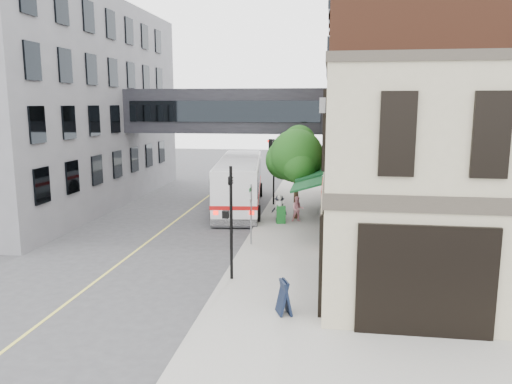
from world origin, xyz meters
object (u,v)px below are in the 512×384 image
(bus, at_px, (240,181))
(newspaper_box, at_px, (281,214))
(sandwich_board, at_px, (284,297))
(pedestrian_a, at_px, (280,209))
(pedestrian_b, at_px, (298,209))
(pedestrian_c, at_px, (279,209))

(bus, height_order, newspaper_box, bus)
(sandwich_board, bearing_deg, pedestrian_a, 74.72)
(pedestrian_b, bearing_deg, newspaper_box, -161.42)
(newspaper_box, height_order, sandwich_board, sandwich_board)
(pedestrian_c, xyz_separation_m, sandwich_board, (1.44, -12.86, -0.23))
(pedestrian_c, distance_m, newspaper_box, 0.36)
(pedestrian_c, bearing_deg, bus, 152.57)
(pedestrian_c, height_order, newspaper_box, pedestrian_c)
(bus, height_order, sandwich_board, bus)
(pedestrian_b, relative_size, pedestrian_c, 0.94)
(bus, distance_m, pedestrian_c, 5.65)
(bus, xyz_separation_m, pedestrian_b, (4.22, -4.25, -0.94))
(pedestrian_b, bearing_deg, bus, 123.93)
(bus, distance_m, sandwich_board, 18.08)
(bus, height_order, pedestrian_a, bus)
(pedestrian_a, xyz_separation_m, pedestrian_c, (-0.05, 0.23, -0.03))
(newspaper_box, bearing_deg, pedestrian_c, 104.39)
(pedestrian_b, distance_m, sandwich_board, 13.20)
(pedestrian_a, distance_m, pedestrian_c, 0.23)
(pedestrian_b, xyz_separation_m, newspaper_box, (-0.94, -0.53, -0.23))
(pedestrian_c, bearing_deg, newspaper_box, -35.55)
(sandwich_board, bearing_deg, pedestrian_b, 70.18)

